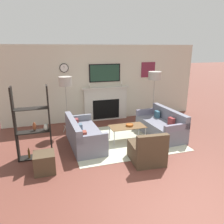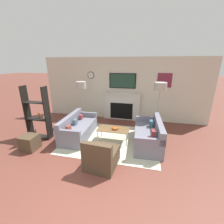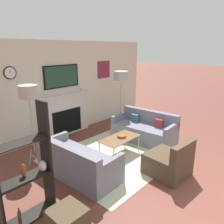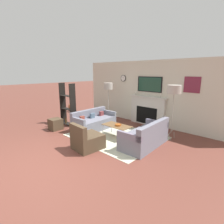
{
  "view_description": "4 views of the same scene",
  "coord_description": "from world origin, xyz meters",
  "px_view_note": "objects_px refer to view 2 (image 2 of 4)",
  "views": [
    {
      "loc": [
        -2.11,
        -2.98,
        2.61
      ],
      "look_at": [
        -0.21,
        3.09,
        0.72
      ],
      "focal_mm": 35.0,
      "sensor_mm": 36.0,
      "label": 1
    },
    {
      "loc": [
        1.02,
        -1.81,
        2.49
      ],
      "look_at": [
        -0.05,
        2.82,
        0.9
      ],
      "focal_mm": 24.0,
      "sensor_mm": 36.0,
      "label": 2
    },
    {
      "loc": [
        -3.63,
        -0.59,
        2.51
      ],
      "look_at": [
        0.17,
        2.84,
        0.99
      ],
      "focal_mm": 35.0,
      "sensor_mm": 36.0,
      "label": 3
    },
    {
      "loc": [
        3.91,
        -1.79,
        2.24
      ],
      "look_at": [
        -0.33,
        2.69,
        0.81
      ],
      "focal_mm": 28.0,
      "sensor_mm": 36.0,
      "label": 4
    }
  ],
  "objects_px": {
    "decorative_bowl": "(115,128)",
    "shelf_unit": "(38,115)",
    "couch_left": "(78,129)",
    "ottoman": "(30,142)",
    "coffee_table": "(113,130)",
    "couch_right": "(149,136)",
    "floor_lamp_left": "(81,86)",
    "armchair": "(101,157)",
    "floor_lamp_right": "(160,87)"
  },
  "relations": [
    {
      "from": "couch_right",
      "to": "shelf_unit",
      "type": "xyz_separation_m",
      "value": [
        -3.64,
        -0.36,
        0.53
      ]
    },
    {
      "from": "floor_lamp_left",
      "to": "decorative_bowl",
      "type": "bearing_deg",
      "value": -35.78
    },
    {
      "from": "decorative_bowl",
      "to": "shelf_unit",
      "type": "relative_size",
      "value": 0.12
    },
    {
      "from": "couch_left",
      "to": "floor_lamp_right",
      "type": "height_order",
      "value": "floor_lamp_right"
    },
    {
      "from": "couch_right",
      "to": "couch_left",
      "type": "bearing_deg",
      "value": -179.91
    },
    {
      "from": "couch_right",
      "to": "ottoman",
      "type": "xyz_separation_m",
      "value": [
        -3.45,
        -1.09,
        -0.07
      ]
    },
    {
      "from": "coffee_table",
      "to": "floor_lamp_left",
      "type": "relative_size",
      "value": 0.57
    },
    {
      "from": "coffee_table",
      "to": "floor_lamp_left",
      "type": "bearing_deg",
      "value": 143.23
    },
    {
      "from": "couch_left",
      "to": "ottoman",
      "type": "relative_size",
      "value": 4.0
    },
    {
      "from": "coffee_table",
      "to": "floor_lamp_right",
      "type": "height_order",
      "value": "floor_lamp_right"
    },
    {
      "from": "decorative_bowl",
      "to": "ottoman",
      "type": "height_order",
      "value": "decorative_bowl"
    },
    {
      "from": "decorative_bowl",
      "to": "floor_lamp_right",
      "type": "relative_size",
      "value": 0.12
    },
    {
      "from": "couch_right",
      "to": "decorative_bowl",
      "type": "relative_size",
      "value": 8.09
    },
    {
      "from": "shelf_unit",
      "to": "couch_left",
      "type": "bearing_deg",
      "value": 16.3
    },
    {
      "from": "floor_lamp_left",
      "to": "couch_right",
      "type": "bearing_deg",
      "value": -22.55
    },
    {
      "from": "coffee_table",
      "to": "decorative_bowl",
      "type": "height_order",
      "value": "decorative_bowl"
    },
    {
      "from": "coffee_table",
      "to": "ottoman",
      "type": "distance_m",
      "value": 2.55
    },
    {
      "from": "couch_right",
      "to": "decorative_bowl",
      "type": "bearing_deg",
      "value": -176.94
    },
    {
      "from": "armchair",
      "to": "coffee_table",
      "type": "distance_m",
      "value": 1.32
    },
    {
      "from": "armchair",
      "to": "floor_lamp_right",
      "type": "distance_m",
      "value": 3.19
    },
    {
      "from": "armchair",
      "to": "decorative_bowl",
      "type": "height_order",
      "value": "armchair"
    },
    {
      "from": "coffee_table",
      "to": "ottoman",
      "type": "height_order",
      "value": "ottoman"
    },
    {
      "from": "couch_left",
      "to": "decorative_bowl",
      "type": "height_order",
      "value": "couch_left"
    },
    {
      "from": "couch_right",
      "to": "armchair",
      "type": "distance_m",
      "value": 1.78
    },
    {
      "from": "floor_lamp_left",
      "to": "ottoman",
      "type": "xyz_separation_m",
      "value": [
        -0.75,
        -2.21,
        -1.38
      ]
    },
    {
      "from": "floor_lamp_left",
      "to": "shelf_unit",
      "type": "bearing_deg",
      "value": -122.25
    },
    {
      "from": "couch_right",
      "to": "coffee_table",
      "type": "height_order",
      "value": "couch_right"
    },
    {
      "from": "couch_left",
      "to": "couch_right",
      "type": "distance_m",
      "value": 2.4
    },
    {
      "from": "floor_lamp_left",
      "to": "floor_lamp_right",
      "type": "distance_m",
      "value": 2.99
    },
    {
      "from": "couch_left",
      "to": "decorative_bowl",
      "type": "distance_m",
      "value": 1.35
    },
    {
      "from": "decorative_bowl",
      "to": "coffee_table",
      "type": "bearing_deg",
      "value": 174.46
    },
    {
      "from": "couch_left",
      "to": "floor_lamp_right",
      "type": "bearing_deg",
      "value": 22.64
    },
    {
      "from": "couch_right",
      "to": "floor_lamp_left",
      "type": "bearing_deg",
      "value": 157.45
    },
    {
      "from": "couch_left",
      "to": "coffee_table",
      "type": "bearing_deg",
      "value": -2.11
    },
    {
      "from": "coffee_table",
      "to": "couch_right",
      "type": "bearing_deg",
      "value": 2.55
    },
    {
      "from": "couch_left",
      "to": "coffee_table",
      "type": "height_order",
      "value": "couch_left"
    },
    {
      "from": "couch_right",
      "to": "armchair",
      "type": "height_order",
      "value": "couch_right"
    },
    {
      "from": "couch_left",
      "to": "couch_right",
      "type": "relative_size",
      "value": 1.01
    },
    {
      "from": "decorative_bowl",
      "to": "ottoman",
      "type": "distance_m",
      "value": 2.61
    },
    {
      "from": "shelf_unit",
      "to": "ottoman",
      "type": "xyz_separation_m",
      "value": [
        0.19,
        -0.73,
        -0.61
      ]
    },
    {
      "from": "couch_right",
      "to": "shelf_unit",
      "type": "bearing_deg",
      "value": -174.28
    },
    {
      "from": "decorative_bowl",
      "to": "ottoman",
      "type": "bearing_deg",
      "value": -156.58
    },
    {
      "from": "floor_lamp_left",
      "to": "shelf_unit",
      "type": "distance_m",
      "value": 1.92
    },
    {
      "from": "couch_right",
      "to": "floor_lamp_right",
      "type": "relative_size",
      "value": 0.97
    },
    {
      "from": "floor_lamp_right",
      "to": "ottoman",
      "type": "relative_size",
      "value": 4.1
    },
    {
      "from": "ottoman",
      "to": "coffee_table",
      "type": "bearing_deg",
      "value": 24.15
    },
    {
      "from": "couch_right",
      "to": "ottoman",
      "type": "bearing_deg",
      "value": -162.47
    },
    {
      "from": "coffee_table",
      "to": "decorative_bowl",
      "type": "xyz_separation_m",
      "value": [
        0.07,
        -0.01,
        0.06
      ]
    },
    {
      "from": "armchair",
      "to": "floor_lamp_right",
      "type": "relative_size",
      "value": 0.46
    },
    {
      "from": "floor_lamp_right",
      "to": "shelf_unit",
      "type": "bearing_deg",
      "value": -159.3
    }
  ]
}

